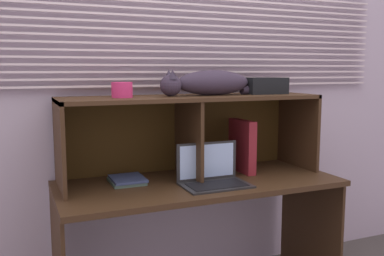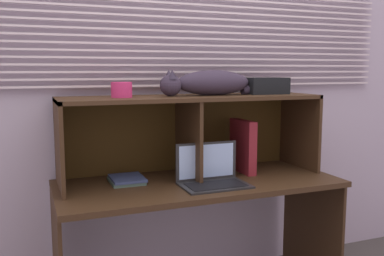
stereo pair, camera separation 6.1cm
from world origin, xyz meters
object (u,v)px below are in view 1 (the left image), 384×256
object	(u,v)px
cat	(210,83)
laptop	(213,176)
book_stack	(127,180)
storage_box	(265,86)
binder_upright	(242,146)
small_basket	(122,90)

from	to	relation	value
cat	laptop	distance (m)	0.54
cat	laptop	xyz separation A→B (m)	(-0.07, -0.20, -0.49)
cat	laptop	size ratio (longest dim) A/B	2.12
book_stack	storage_box	world-z (taller)	storage_box
binder_upright	book_stack	bearing A→B (deg)	179.50
binder_upright	book_stack	size ratio (longest dim) A/B	1.47
small_basket	storage_box	xyz separation A→B (m)	(0.89, 0.00, 0.01)
cat	small_basket	size ratio (longest dim) A/B	6.81
cat	binder_upright	xyz separation A→B (m)	(0.22, -0.00, -0.38)
book_stack	small_basket	world-z (taller)	small_basket
laptop	storage_box	xyz separation A→B (m)	(0.45, 0.20, 0.47)
binder_upright	storage_box	distance (m)	0.39
book_stack	storage_box	xyz separation A→B (m)	(0.87, -0.01, 0.50)
storage_box	book_stack	bearing A→B (deg)	179.59
binder_upright	book_stack	distance (m)	0.73
book_stack	storage_box	size ratio (longest dim) A/B	0.85
storage_box	laptop	bearing A→B (deg)	-155.59
storage_box	small_basket	bearing A→B (deg)	180.00
binder_upright	storage_box	size ratio (longest dim) A/B	1.25
laptop	storage_box	bearing A→B (deg)	24.41
cat	small_basket	xyz separation A→B (m)	(-0.51, -0.00, -0.03)
cat	storage_box	distance (m)	0.37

